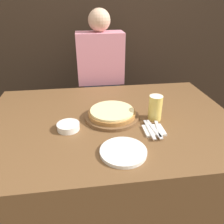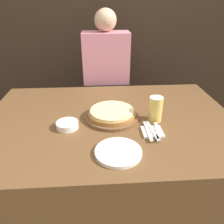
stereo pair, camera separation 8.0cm
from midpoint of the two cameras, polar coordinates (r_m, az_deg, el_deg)
name	(u,v)px [view 1 (the left image)]	position (r m, az deg, el deg)	size (l,w,h in m)	color
ground_plane	(110,206)	(1.84, -1.77, -23.28)	(12.00, 12.00, 0.00)	#473828
back_wall	(95,12)	(2.25, -5.66, 24.50)	(6.00, 0.05, 2.60)	#2D2116
dining_table	(110,167)	(1.55, -1.98, -14.23)	(1.52, 1.05, 0.78)	brown
pizza_on_board	(112,114)	(1.31, -1.74, -0.59)	(0.32, 0.32, 0.06)	brown
beer_glass	(155,107)	(1.29, 9.53, 1.33)	(0.08, 0.08, 0.15)	#E5C65B
dinner_plate	(123,152)	(1.04, 0.74, -10.37)	(0.22, 0.22, 0.02)	white
side_bowl	(68,126)	(1.24, -13.16, -3.74)	(0.12, 0.12, 0.04)	white
napkin_stack	(154,130)	(1.21, 9.02, -4.78)	(0.11, 0.11, 0.01)	white
fork	(150,129)	(1.20, 7.90, -4.54)	(0.02, 0.19, 0.00)	silver
dinner_knife	(154,129)	(1.20, 9.05, -4.44)	(0.04, 0.19, 0.00)	silver
spoon	(158,129)	(1.21, 10.19, -4.34)	(0.04, 0.17, 0.00)	silver
diner_person	(101,91)	(2.01, -4.01, 5.37)	(0.39, 0.20, 1.36)	#33333D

